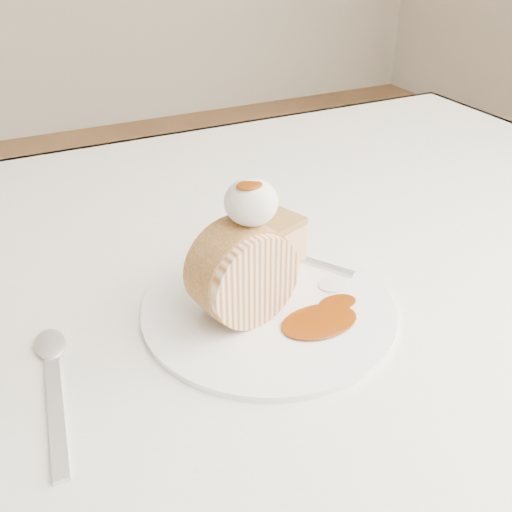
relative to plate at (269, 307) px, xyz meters
name	(u,v)px	position (x,y,z in m)	size (l,w,h in m)	color
table	(238,309)	(0.02, 0.13, -0.09)	(1.40, 0.90, 0.75)	white
plate	(269,307)	(0.00, 0.00, 0.00)	(0.27, 0.27, 0.01)	white
roulade_slice	(243,273)	(-0.03, 0.00, 0.05)	(0.10, 0.10, 0.05)	#FFE1B1
cake_chunk	(272,244)	(0.04, 0.07, 0.03)	(0.06, 0.05, 0.05)	tan
whipped_cream	(251,202)	(-0.02, 0.01, 0.13)	(0.05, 0.05, 0.05)	silver
caramel_drizzle	(249,180)	(-0.02, 0.00, 0.15)	(0.03, 0.02, 0.01)	#6F2B04
caramel_pool	(319,321)	(0.03, -0.05, 0.01)	(0.08, 0.05, 0.00)	#6F2B04
fork	(309,261)	(0.08, 0.05, 0.01)	(0.02, 0.16, 0.00)	silver
spoon	(56,414)	(-0.23, -0.05, 0.00)	(0.03, 0.17, 0.00)	silver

